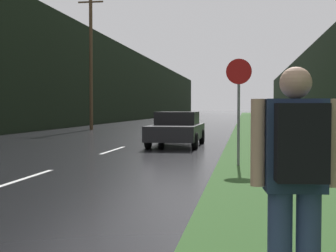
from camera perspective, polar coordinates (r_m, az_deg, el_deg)
grass_verge at (r=40.71m, az=12.48°, el=0.01°), size 6.00×240.00×0.02m
lane_stripe_b at (r=10.47m, az=-17.33°, el=-6.20°), size 0.12×3.00×0.01m
lane_stripe_c at (r=16.98m, az=-6.69°, el=-2.93°), size 0.12×3.00×0.01m
lane_stripe_d at (r=23.77m, az=-2.05°, el=-1.46°), size 0.12×3.00×0.01m
lane_stripe_e at (r=30.65m, az=0.52°, el=-0.64°), size 0.12×3.00×0.01m
lane_stripe_f at (r=37.58m, az=2.14°, el=-0.13°), size 0.12×3.00×0.01m
treeline_far_side at (r=52.76m, az=-6.84°, el=5.26°), size 2.00×140.00×8.72m
treeline_near_side at (r=51.37m, az=18.61°, el=5.13°), size 2.00×140.00×8.53m
utility_pole_far at (r=33.59m, az=-9.37°, el=7.87°), size 1.80×0.24×9.45m
stop_sign at (r=12.27m, az=8.61°, el=3.05°), size 0.66×0.07×2.79m
hitchhiker_with_backpack at (r=3.44m, az=15.32°, el=-5.87°), size 0.62×0.45×1.80m
car_passing_near at (r=18.90m, az=1.10°, el=-0.33°), size 1.97×4.58×1.37m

